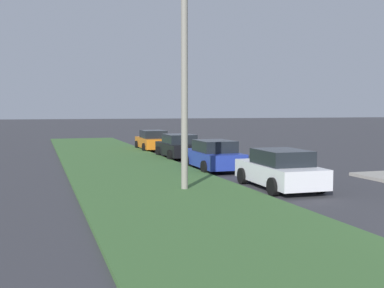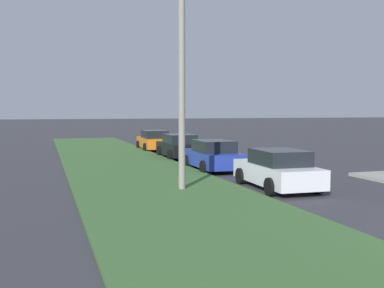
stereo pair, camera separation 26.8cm
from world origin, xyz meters
The scene contains 6 objects.
grass_median centered at (10.00, 6.10, 0.06)m, with size 60.00×6.00×0.12m, color #3D6633.
parked_car_white centered at (7.90, 1.78, 0.72)m, with size 4.36×2.14×1.47m.
parked_car_blue centered at (13.64, 2.21, 0.72)m, with size 4.32×2.06×1.47m.
parked_car_black centered at (19.51, 2.20, 0.72)m, with size 4.31×2.03×1.47m.
parked_car_orange centered at (25.41, 2.37, 0.72)m, with size 4.33×2.08×1.47m.
streetlight centered at (8.44, 5.01, 4.39)m, with size 0.96×2.83×7.50m.
Camera 2 is at (-7.31, 10.02, 2.92)m, focal length 43.23 mm.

